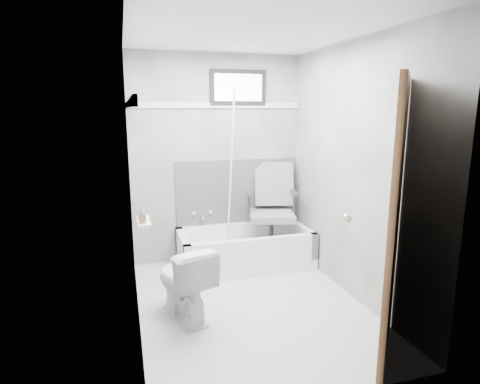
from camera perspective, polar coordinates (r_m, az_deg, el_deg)
name	(u,v)px	position (r m, az deg, el deg)	size (l,w,h in m)	color
floor	(251,305)	(3.86, 1.52, -15.75)	(2.60, 2.60, 0.00)	white
ceiling	(252,30)	(3.48, 1.75, 21.99)	(2.60, 2.60, 0.00)	silver
wall_back	(217,159)	(4.71, -3.25, 4.64)	(2.00, 0.02, 2.40)	slate
wall_front	(322,215)	(2.30, 11.65, -3.16)	(2.00, 0.02, 2.40)	slate
wall_left	(132,183)	(3.31, -15.10, 1.22)	(0.02, 2.60, 2.40)	slate
wall_right	(353,172)	(3.89, 15.78, 2.72)	(0.02, 2.60, 2.40)	slate
bathtub	(245,248)	(4.65, 0.72, -7.99)	(1.50, 0.70, 0.42)	white
office_chair	(272,209)	(4.68, 4.51, -2.42)	(0.60, 0.60, 1.04)	slate
toilet	(184,282)	(3.55, -8.03, -12.52)	(0.38, 0.67, 0.66)	white
door	(457,233)	(2.94, 28.50, -5.12)	(0.78, 0.78, 2.00)	brown
window	(238,88)	(4.73, -0.28, 14.64)	(0.66, 0.04, 0.40)	black
backerboard	(238,192)	(4.83, -0.28, 0.02)	(1.50, 0.02, 0.78)	#4C4C4F
trim_back	(217,105)	(4.66, -3.31, 12.20)	(2.00, 0.02, 0.06)	white
trim_left	(129,104)	(3.26, -15.46, 12.02)	(0.02, 2.60, 0.06)	white
pole	(231,175)	(4.53, -1.33, 2.45)	(0.02, 0.02, 1.95)	white
shelf	(143,221)	(3.30, -13.57, -4.09)	(0.10, 0.32, 0.03)	white
soap_bottle_a	(142,216)	(3.20, -13.73, -3.36)	(0.05, 0.05, 0.12)	olive
soap_bottle_b	(141,213)	(3.34, -13.84, -2.85)	(0.07, 0.07, 0.09)	teal
faucet	(202,215)	(4.77, -5.43, -3.27)	(0.26, 0.10, 0.16)	silver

